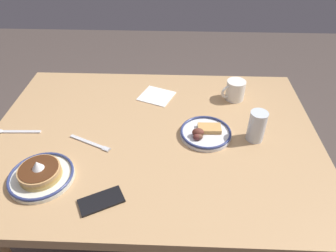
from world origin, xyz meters
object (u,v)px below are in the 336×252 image
(coffee_mug, at_px, (235,90))
(drinking_glass, at_px, (256,127))
(plate_center_pancakes, at_px, (41,174))
(fork_near, at_px, (90,143))
(paper_napkin, at_px, (157,96))
(plate_near_main, at_px, (205,133))
(cell_phone, at_px, (101,201))
(tea_spoon, at_px, (11,132))

(coffee_mug, relative_size, drinking_glass, 0.89)
(plate_center_pancakes, distance_m, drinking_glass, 0.83)
(drinking_glass, relative_size, fork_near, 0.72)
(paper_napkin, bearing_deg, plate_center_pancakes, 55.87)
(plate_near_main, xyz_separation_m, cell_phone, (0.36, 0.34, -0.01))
(plate_center_pancakes, bearing_deg, coffee_mug, -144.03)
(cell_phone, bearing_deg, paper_napkin, -130.15)
(plate_center_pancakes, bearing_deg, paper_napkin, -124.13)
(plate_center_pancakes, height_order, drinking_glass, drinking_glass)
(plate_near_main, xyz_separation_m, paper_napkin, (0.22, -0.29, -0.01))
(tea_spoon, bearing_deg, drinking_glass, 179.97)
(coffee_mug, height_order, drinking_glass, drinking_glass)
(plate_near_main, bearing_deg, fork_near, 7.80)
(plate_near_main, bearing_deg, coffee_mug, -118.52)
(drinking_glass, bearing_deg, plate_center_pancakes, 17.36)
(plate_center_pancakes, relative_size, paper_napkin, 1.52)
(tea_spoon, bearing_deg, cell_phone, 143.35)
(plate_near_main, relative_size, tea_spoon, 1.08)
(tea_spoon, bearing_deg, paper_napkin, -153.36)
(plate_center_pancakes, height_order, coffee_mug, coffee_mug)
(paper_napkin, xyz_separation_m, tea_spoon, (0.59, 0.30, 0.00))
(paper_napkin, bearing_deg, coffee_mug, 179.24)
(plate_center_pancakes, height_order, paper_napkin, plate_center_pancakes)
(plate_center_pancakes, xyz_separation_m, paper_napkin, (-0.37, -0.54, -0.02))
(fork_near, bearing_deg, plate_near_main, -172.20)
(drinking_glass, bearing_deg, fork_near, 4.82)
(plate_near_main, height_order, cell_phone, plate_near_main)
(plate_center_pancakes, distance_m, paper_napkin, 0.66)
(plate_near_main, height_order, tea_spoon, plate_near_main)
(coffee_mug, bearing_deg, tea_spoon, 16.82)
(drinking_glass, bearing_deg, paper_napkin, -35.36)
(cell_phone, height_order, fork_near, cell_phone)
(plate_center_pancakes, bearing_deg, plate_near_main, -156.64)
(paper_napkin, height_order, fork_near, fork_near)
(plate_near_main, xyz_separation_m, plate_center_pancakes, (0.59, 0.25, 0.01))
(coffee_mug, xyz_separation_m, drinking_glass, (-0.05, 0.29, 0.01))
(drinking_glass, height_order, cell_phone, drinking_glass)
(plate_near_main, height_order, paper_napkin, plate_near_main)
(coffee_mug, xyz_separation_m, fork_near, (0.62, 0.35, -0.05))
(drinking_glass, height_order, paper_napkin, drinking_glass)
(coffee_mug, distance_m, fork_near, 0.71)
(plate_near_main, bearing_deg, tea_spoon, 0.48)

